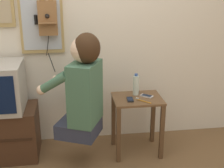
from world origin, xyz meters
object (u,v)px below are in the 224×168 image
water_bottle (136,85)px  cell_phone_held (130,99)px  toothbrush (142,101)px  person (83,87)px  wall_phone_antique (48,17)px  cell_phone_spare (147,96)px  wall_mirror (41,17)px

water_bottle → cell_phone_held: bearing=-121.7°
water_bottle → toothbrush: (0.03, -0.18, -0.10)m
person → cell_phone_held: size_ratio=7.51×
toothbrush → person: bearing=143.0°
wall_phone_antique → cell_phone_held: (0.75, -0.36, -0.75)m
cell_phone_held → toothbrush: size_ratio=1.01×
cell_phone_held → water_bottle: water_bottle is taller
cell_phone_held → person: bearing=-160.4°
wall_phone_antique → cell_phone_held: 1.12m
wall_phone_antique → cell_phone_spare: (0.93, -0.30, -0.75)m
wall_phone_antique → cell_phone_held: size_ratio=5.86×
cell_phone_held → cell_phone_spare: (0.18, 0.07, 0.00)m
person → cell_phone_spare: bearing=-49.2°
cell_phone_spare → water_bottle: 0.15m
person → wall_phone_antique: 0.79m
wall_mirror → toothbrush: bearing=-26.1°
person → wall_mirror: size_ratio=1.34×
cell_phone_held → toothbrush: (0.11, -0.05, 0.00)m
person → wall_mirror: wall_mirror is taller
water_bottle → person: bearing=-154.3°
person → toothbrush: bearing=-58.4°
wall_phone_antique → water_bottle: bearing=-15.3°
cell_phone_spare → toothbrush: toothbrush is taller
person → cell_phone_spare: person is taller
person → toothbrush: person is taller
toothbrush → cell_phone_held: bearing=111.6°
cell_phone_held → toothbrush: toothbrush is taller
person → water_bottle: size_ratio=4.38×
wall_phone_antique → water_bottle: wall_phone_antique is taller
person → wall_phone_antique: (-0.30, 0.49, 0.55)m
wall_phone_antique → wall_mirror: wall_mirror is taller
person → cell_phone_held: person is taller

